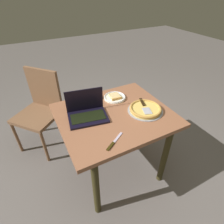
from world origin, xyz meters
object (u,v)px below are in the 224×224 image
at_px(dining_table, 115,123).
at_px(pizza_plate, 115,97).
at_px(drink_cup, 90,95).
at_px(laptop, 87,112).
at_px(table_knife, 113,143).
at_px(chair_near, 41,106).
at_px(pizza_tray, 145,109).

distance_m(dining_table, pizza_plate, 0.29).
relative_size(pizza_plate, drink_cup, 2.26).
distance_m(laptop, table_knife, 0.41).
relative_size(table_knife, drink_cup, 1.95).
bearing_deg(laptop, table_knife, -82.88).
distance_m(table_knife, chair_near, 1.19).
relative_size(dining_table, drink_cup, 10.14).
distance_m(laptop, pizza_plate, 0.39).
bearing_deg(pizza_tray, table_knife, -153.33).
bearing_deg(pizza_tray, laptop, 160.86).
distance_m(drink_cup, chair_near, 0.71).
height_order(pizza_tray, table_knife, pizza_tray).
height_order(dining_table, chair_near, chair_near).
relative_size(laptop, table_knife, 1.92).
xyz_separation_m(dining_table, drink_cup, (-0.10, 0.32, 0.16)).
relative_size(pizza_tray, drink_cup, 3.27).
bearing_deg(dining_table, drink_cup, 108.07).
relative_size(pizza_tray, table_knife, 1.68).
distance_m(laptop, pizza_tray, 0.53).
height_order(dining_table, table_knife, table_knife).
xyz_separation_m(pizza_tray, chair_near, (-0.83, 0.88, -0.24)).
bearing_deg(laptop, dining_table, -18.95).
xyz_separation_m(dining_table, pizza_plate, (0.12, 0.23, 0.12)).
distance_m(pizza_tray, chair_near, 1.23).
height_order(pizza_plate, table_knife, pizza_plate).
relative_size(laptop, chair_near, 0.39).
bearing_deg(dining_table, table_knife, -119.62).
bearing_deg(pizza_tray, pizza_plate, 114.12).
bearing_deg(pizza_plate, pizza_tray, -65.88).
xyz_separation_m(pizza_tray, drink_cup, (-0.37, 0.41, 0.03)).
relative_size(pizza_plate, pizza_tray, 0.69).
relative_size(laptop, drink_cup, 3.76).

